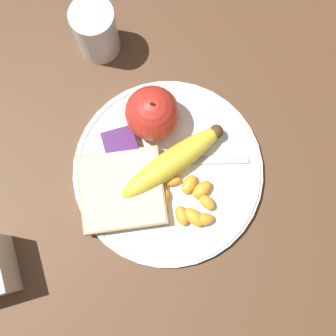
% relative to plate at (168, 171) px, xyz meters
% --- Properties ---
extents(ground_plane, '(3.00, 3.00, 0.00)m').
position_rel_plate_xyz_m(ground_plane, '(0.00, 0.00, -0.01)').
color(ground_plane, brown).
extents(plate, '(0.28, 0.28, 0.01)m').
position_rel_plate_xyz_m(plate, '(0.00, 0.00, 0.00)').
color(plate, white).
rests_on(plate, ground_plane).
extents(juice_glass, '(0.06, 0.06, 0.10)m').
position_rel_plate_xyz_m(juice_glass, '(-0.04, 0.23, 0.04)').
color(juice_glass, silver).
rests_on(juice_glass, ground_plane).
extents(apple, '(0.08, 0.08, 0.09)m').
position_rel_plate_xyz_m(apple, '(0.00, 0.08, 0.04)').
color(apple, red).
rests_on(apple, plate).
extents(banana, '(0.18, 0.09, 0.04)m').
position_rel_plate_xyz_m(banana, '(0.01, 0.01, 0.02)').
color(banana, yellow).
rests_on(banana, plate).
extents(bread_slice, '(0.13, 0.13, 0.02)m').
position_rel_plate_xyz_m(bread_slice, '(-0.07, -0.01, 0.02)').
color(bread_slice, tan).
rests_on(bread_slice, plate).
extents(fork, '(0.19, 0.07, 0.00)m').
position_rel_plate_xyz_m(fork, '(0.01, 0.01, 0.01)').
color(fork, '#B2B2B7').
rests_on(fork, plate).
extents(jam_packet, '(0.05, 0.04, 0.02)m').
position_rel_plate_xyz_m(jam_packet, '(-0.06, 0.06, 0.01)').
color(jam_packet, silver).
rests_on(jam_packet, plate).
extents(orange_segment_0, '(0.04, 0.04, 0.02)m').
position_rel_plate_xyz_m(orange_segment_0, '(0.02, -0.08, 0.01)').
color(orange_segment_0, '#F9A32D').
rests_on(orange_segment_0, plate).
extents(orange_segment_1, '(0.03, 0.02, 0.02)m').
position_rel_plate_xyz_m(orange_segment_1, '(-0.00, -0.02, 0.01)').
color(orange_segment_1, '#F9A32D').
rests_on(orange_segment_1, plate).
extents(orange_segment_2, '(0.02, 0.03, 0.01)m').
position_rel_plate_xyz_m(orange_segment_2, '(-0.02, -0.05, 0.01)').
color(orange_segment_2, '#F9A32D').
rests_on(orange_segment_2, plate).
extents(orange_segment_3, '(0.02, 0.03, 0.02)m').
position_rel_plate_xyz_m(orange_segment_3, '(0.00, -0.07, 0.01)').
color(orange_segment_3, '#F9A32D').
rests_on(orange_segment_3, plate).
extents(orange_segment_4, '(0.04, 0.03, 0.02)m').
position_rel_plate_xyz_m(orange_segment_4, '(0.04, -0.04, 0.01)').
color(orange_segment_4, '#F9A32D').
rests_on(orange_segment_4, plate).
extents(orange_segment_5, '(0.03, 0.03, 0.02)m').
position_rel_plate_xyz_m(orange_segment_5, '(0.02, -0.03, 0.01)').
color(orange_segment_5, '#F9A32D').
rests_on(orange_segment_5, plate).
extents(orange_segment_6, '(0.03, 0.03, 0.02)m').
position_rel_plate_xyz_m(orange_segment_6, '(0.04, -0.06, 0.01)').
color(orange_segment_6, '#F9A32D').
rests_on(orange_segment_6, plate).
extents(orange_segment_7, '(0.03, 0.03, 0.02)m').
position_rel_plate_xyz_m(orange_segment_7, '(0.03, -0.08, 0.01)').
color(orange_segment_7, '#F9A32D').
rests_on(orange_segment_7, plate).
extents(orange_segment_8, '(0.04, 0.04, 0.02)m').
position_rel_plate_xyz_m(orange_segment_8, '(-0.02, -0.04, 0.01)').
color(orange_segment_8, '#F9A32D').
rests_on(orange_segment_8, plate).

